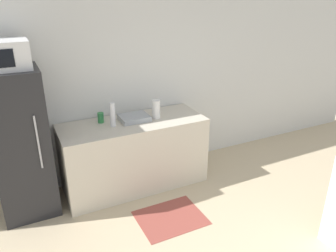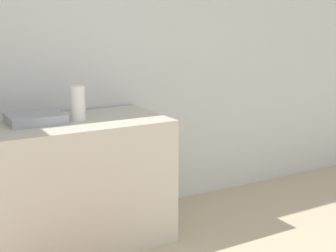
# 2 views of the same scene
# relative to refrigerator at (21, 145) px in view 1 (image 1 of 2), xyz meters

# --- Properties ---
(wall_back) EXTENTS (8.00, 0.06, 2.60)m
(wall_back) POSITION_rel_refrigerator_xyz_m (1.56, 0.35, 0.47)
(wall_back) COLOR silver
(wall_back) RESTS_ON ground_plane
(refrigerator) EXTENTS (0.58, 0.61, 1.65)m
(refrigerator) POSITION_rel_refrigerator_xyz_m (0.00, 0.00, 0.00)
(refrigerator) COLOR #232326
(refrigerator) RESTS_ON ground_plane
(microwave) EXTENTS (0.46, 0.41, 0.28)m
(microwave) POSITION_rel_refrigerator_xyz_m (-0.00, -0.00, 0.97)
(microwave) COLOR white
(microwave) RESTS_ON refrigerator
(counter) EXTENTS (1.79, 0.70, 0.88)m
(counter) POSITION_rel_refrigerator_xyz_m (1.27, -0.04, -0.39)
(counter) COLOR beige
(counter) RESTS_ON ground_plane
(sink_basin) EXTENTS (0.35, 0.30, 0.06)m
(sink_basin) POSITION_rel_refrigerator_xyz_m (1.31, 0.01, 0.08)
(sink_basin) COLOR #9EA3A8
(sink_basin) RESTS_ON counter
(bottle_tall) EXTENTS (0.07, 0.07, 0.29)m
(bottle_tall) POSITION_rel_refrigerator_xyz_m (1.02, -0.06, 0.20)
(bottle_tall) COLOR silver
(bottle_tall) RESTS_ON counter
(bottle_short) EXTENTS (0.07, 0.07, 0.12)m
(bottle_short) POSITION_rel_refrigerator_xyz_m (0.92, 0.12, 0.12)
(bottle_short) COLOR #2D7F42
(bottle_short) RESTS_ON counter
(paper_towel_roll) EXTENTS (0.10, 0.10, 0.23)m
(paper_towel_roll) POSITION_rel_refrigerator_xyz_m (1.58, -0.05, 0.17)
(paper_towel_roll) COLOR white
(paper_towel_roll) RESTS_ON counter
(kitchen_rug) EXTENTS (0.73, 0.59, 0.01)m
(kitchen_rug) POSITION_rel_refrigerator_xyz_m (1.37, -0.88, -0.82)
(kitchen_rug) COLOR #99473D
(kitchen_rug) RESTS_ON ground_plane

